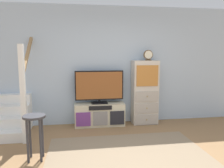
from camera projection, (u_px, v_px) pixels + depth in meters
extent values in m
cube|color=#A8BCD1|center=(111.00, 66.00, 5.27)|extent=(6.40, 0.12, 2.70)
cube|color=#847056|center=(128.00, 155.00, 3.63)|extent=(2.60, 1.80, 0.01)
cube|color=beige|center=(100.00, 114.00, 5.12)|extent=(1.12, 0.36, 0.51)
cube|color=#70387F|center=(83.00, 119.00, 4.88)|extent=(0.31, 0.02, 0.31)
cube|color=gray|center=(100.00, 119.00, 4.93)|extent=(0.31, 0.02, 0.31)
cube|color=#232328|center=(117.00, 118.00, 4.99)|extent=(0.31, 0.02, 0.31)
cube|color=black|center=(100.00, 108.00, 4.90)|extent=(0.50, 0.02, 0.09)
cube|color=black|center=(99.00, 103.00, 5.10)|extent=(0.36, 0.22, 0.02)
cylinder|color=black|center=(99.00, 101.00, 5.09)|extent=(0.05, 0.05, 0.06)
cube|color=black|center=(99.00, 85.00, 5.04)|extent=(1.08, 0.05, 0.66)
cube|color=brown|center=(99.00, 86.00, 5.02)|extent=(1.03, 0.01, 0.61)
cube|color=beige|center=(145.00, 92.00, 5.22)|extent=(0.58, 0.34, 1.47)
cube|color=#ADA497|center=(146.00, 120.00, 5.13)|extent=(0.53, 0.02, 0.23)
sphere|color=olive|center=(147.00, 120.00, 5.11)|extent=(0.03, 0.03, 0.03)
cube|color=#ADA497|center=(147.00, 108.00, 5.09)|extent=(0.53, 0.02, 0.23)
sphere|color=olive|center=(147.00, 108.00, 5.07)|extent=(0.03, 0.03, 0.03)
cube|color=#ADA497|center=(147.00, 96.00, 5.05)|extent=(0.53, 0.02, 0.23)
sphere|color=olive|center=(147.00, 96.00, 5.04)|extent=(0.03, 0.03, 0.03)
cube|color=#BC7533|center=(147.00, 76.00, 4.99)|extent=(0.49, 0.02, 0.46)
cube|color=#4C3823|center=(148.00, 60.00, 5.11)|extent=(0.13, 0.08, 0.02)
cylinder|color=brown|center=(148.00, 55.00, 5.09)|extent=(0.21, 0.04, 0.21)
cylinder|color=beige|center=(149.00, 55.00, 5.07)|extent=(0.18, 0.01, 0.18)
cube|color=white|center=(3.00, 127.00, 4.42)|extent=(0.90, 0.26, 0.38)
cube|color=white|center=(7.00, 119.00, 4.67)|extent=(0.90, 0.26, 0.57)
cube|color=white|center=(10.00, 111.00, 4.91)|extent=(0.90, 0.26, 0.76)
cube|color=white|center=(13.00, 104.00, 5.15)|extent=(0.90, 0.26, 0.95)
cube|color=white|center=(23.00, 95.00, 4.02)|extent=(0.09, 0.09, 1.80)
cube|color=#9E7547|center=(28.00, 50.00, 4.55)|extent=(0.06, 1.33, 0.99)
cylinder|color=#333338|center=(28.00, 141.00, 3.35)|extent=(0.04, 0.04, 0.67)
cylinder|color=#333338|center=(41.00, 141.00, 3.38)|extent=(0.04, 0.04, 0.67)
cylinder|color=#333338|center=(30.00, 137.00, 3.53)|extent=(0.04, 0.04, 0.67)
cylinder|color=#333338|center=(42.00, 136.00, 3.56)|extent=(0.04, 0.04, 0.67)
cylinder|color=#333338|center=(34.00, 116.00, 3.41)|extent=(0.34, 0.34, 0.03)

